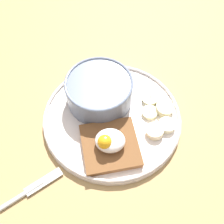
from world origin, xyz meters
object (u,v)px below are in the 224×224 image
toast_slice (110,146)px  poached_egg (109,141)px  banana_slice_back (155,131)px  knife (30,190)px  oatmeal_bowl (99,91)px  banana_slice_right (150,98)px  banana_slice_inner (167,125)px  banana_slice_front (150,112)px  banana_slice_left (164,108)px

toast_slice → poached_egg: poached_egg is taller
toast_slice → banana_slice_back: (8.18, 3.46, -0.03)cm
knife → oatmeal_bowl: bearing=61.2°
toast_slice → banana_slice_back: bearing=22.9°
banana_slice_back → banana_slice_right: banana_slice_right is taller
banana_slice_back → banana_slice_inner: bearing=32.0°
toast_slice → banana_slice_right: banana_slice_right is taller
poached_egg → banana_slice_back: (8.36, 3.61, -2.12)cm
oatmeal_bowl → knife: size_ratio=1.29×
banana_slice_inner → poached_egg: bearing=-154.6°
banana_slice_front → banana_slice_left: size_ratio=0.69×
banana_slice_inner → knife: size_ratio=0.35×
oatmeal_bowl → poached_egg: oatmeal_bowl is taller
poached_egg → banana_slice_back: poached_egg is taller
banana_slice_inner → oatmeal_bowl: bearing=156.1°
toast_slice → poached_egg: size_ratio=2.27×
banana_slice_back → poached_egg: bearing=-156.6°
banana_slice_left → banana_slice_back: 5.64cm
banana_slice_front → toast_slice: bearing=-133.2°
banana_slice_front → banana_slice_inner: bearing=-41.3°
oatmeal_bowl → banana_slice_front: 10.73cm
poached_egg → banana_slice_front: (7.47, 7.91, -2.36)cm
banana_slice_back → banana_slice_front: bearing=101.7°
banana_slice_right → knife: size_ratio=0.44×
banana_slice_back → banana_slice_inner: size_ratio=1.19×
toast_slice → oatmeal_bowl: bearing=104.2°
poached_egg → banana_slice_right: poached_egg is taller
banana_slice_back → toast_slice: bearing=-157.1°
poached_egg → banana_slice_left: (10.39, 8.87, -2.06)cm
knife → banana_slice_back: bearing=29.2°
banana_slice_front → banana_slice_inner: banana_slice_inner is taller
poached_egg → oatmeal_bowl: bearing=103.2°
poached_egg → banana_slice_left: size_ratio=1.13×
toast_slice → banana_slice_left: (10.21, 8.72, 0.03)cm
poached_egg → knife: 16.07cm
banana_slice_left → banana_slice_right: (-2.76, 2.34, -0.04)cm
poached_egg → knife: poached_egg is taller
poached_egg → banana_slice_left: bearing=40.5°
banana_slice_left → banana_slice_back: (-2.03, -5.26, -0.06)cm
knife → banana_slice_right: bearing=43.3°
oatmeal_bowl → toast_slice: bearing=-75.8°
oatmeal_bowl → poached_egg: 11.26cm
banana_slice_back → knife: 24.76cm
poached_egg → banana_slice_front: poached_egg is taller
toast_slice → poached_egg: 2.10cm
oatmeal_bowl → toast_slice: size_ratio=1.08×
poached_egg → banana_slice_front: 11.13cm
oatmeal_bowl → toast_slice: oatmeal_bowl is taller
oatmeal_bowl → banana_slice_back: size_ratio=3.07×
banana_slice_left → knife: (-23.62, -17.32, -1.37)cm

